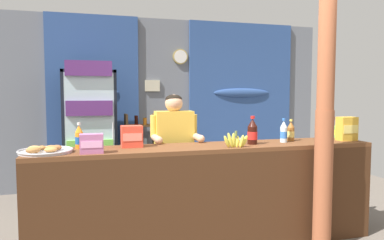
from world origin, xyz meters
name	(u,v)px	position (x,y,z in m)	size (l,w,h in m)	color
ground_plane	(197,219)	(0.00, 1.16, 0.00)	(7.51, 7.51, 0.00)	#665B51
back_wall_curtained	(169,100)	(0.04, 2.94, 1.39)	(5.43, 0.22, 2.70)	slate
stall_counter	(213,188)	(-0.09, 0.30, 0.61)	(3.35, 0.52, 0.99)	brown
timber_post	(325,116)	(0.91, 0.01, 1.29)	(0.19, 0.17, 2.69)	#995133
drink_fridge	(90,125)	(-1.22, 2.32, 1.05)	(0.72, 0.61, 1.93)	black
bottle_shelf_rack	(141,151)	(-0.48, 2.56, 0.62)	(0.48, 0.28, 1.19)	brown
plastic_lawn_chair	(241,161)	(0.93, 1.99, 0.49)	(0.54, 0.54, 0.86)	silver
shopkeeper	(174,145)	(-0.34, 0.90, 0.94)	(0.52, 0.42, 1.49)	#28282D
soda_bottle_cola	(252,132)	(0.35, 0.38, 1.11)	(0.10, 0.10, 0.28)	black
soda_bottle_water	(284,132)	(0.72, 0.43, 1.10)	(0.07, 0.07, 0.25)	silver
soda_bottle_orange_soda	(79,137)	(-1.31, 0.57, 1.10)	(0.07, 0.07, 0.24)	orange
soda_bottle_lime_soda	(337,130)	(1.51, 0.61, 1.08)	(0.07, 0.07, 0.21)	#75C64C
soda_bottle_iced_tea	(291,132)	(0.85, 0.50, 1.09)	(0.08, 0.08, 0.23)	brown
snack_box_choco_powder	(347,129)	(1.45, 0.37, 1.12)	(0.20, 0.13, 0.25)	gold
snack_box_wafer	(92,144)	(-1.20, 0.26, 1.08)	(0.19, 0.12, 0.17)	#B76699
snack_box_crackers	(132,136)	(-0.83, 0.52, 1.10)	(0.20, 0.14, 0.20)	#E5422D
pastry_tray	(45,150)	(-1.58, 0.39, 1.02)	(0.45, 0.45, 0.07)	#BCBCC1
banana_bunch	(236,141)	(0.11, 0.24, 1.06)	(0.27, 0.06, 0.16)	#DBCC42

